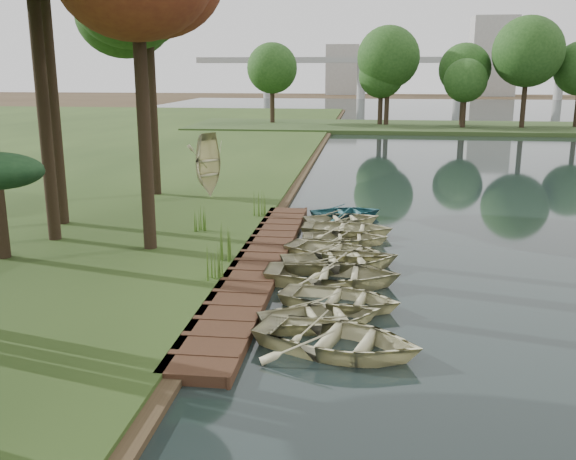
# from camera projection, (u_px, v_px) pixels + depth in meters

# --- Properties ---
(ground) EXTENTS (300.00, 300.00, 0.00)m
(ground) POSITION_uv_depth(u_px,v_px,m) (308.00, 271.00, 20.35)
(ground) COLOR #3D2F1D
(boardwalk) EXTENTS (1.60, 16.00, 0.30)m
(boardwalk) POSITION_uv_depth(u_px,v_px,m) (259.00, 265.00, 20.51)
(boardwalk) COLOR #3A2316
(boardwalk) RESTS_ON ground
(peninsula) EXTENTS (50.00, 14.00, 0.45)m
(peninsula) POSITION_uv_depth(u_px,v_px,m) (428.00, 127.00, 67.46)
(peninsula) COLOR #2F441E
(peninsula) RESTS_ON ground
(far_trees) EXTENTS (45.60, 5.60, 8.80)m
(far_trees) POSITION_uv_depth(u_px,v_px,m) (398.00, 67.00, 66.34)
(far_trees) COLOR black
(far_trees) RESTS_ON peninsula
(bridge) EXTENTS (95.90, 4.00, 8.60)m
(bridge) POSITION_uv_depth(u_px,v_px,m) (421.00, 64.00, 132.63)
(bridge) COLOR #A5A5A0
(bridge) RESTS_ON ground
(building_a) EXTENTS (10.00, 8.00, 18.00)m
(building_a) POSITION_uv_depth(u_px,v_px,m) (492.00, 56.00, 149.29)
(building_a) COLOR #A5A5A0
(building_a) RESTS_ON ground
(building_b) EXTENTS (8.00, 8.00, 12.00)m
(building_b) POSITION_uv_depth(u_px,v_px,m) (343.00, 70.00, 159.01)
(building_b) COLOR #A5A5A0
(building_b) RESTS_ON ground
(rowboat_0) EXTENTS (4.45, 3.70, 0.79)m
(rowboat_0) POSITION_uv_depth(u_px,v_px,m) (337.00, 335.00, 14.33)
(rowboat_0) COLOR tan
(rowboat_0) RESTS_ON water
(rowboat_1) EXTENTS (3.69, 3.16, 0.65)m
(rowboat_1) POSITION_uv_depth(u_px,v_px,m) (322.00, 314.00, 15.80)
(rowboat_1) COLOR tan
(rowboat_1) RESTS_ON water
(rowboat_2) EXTENTS (3.67, 2.97, 0.67)m
(rowboat_2) POSITION_uv_depth(u_px,v_px,m) (340.00, 296.00, 17.01)
(rowboat_2) COLOR tan
(rowboat_2) RESTS_ON water
(rowboat_3) EXTENTS (4.08, 2.98, 0.82)m
(rowboat_3) POSITION_uv_depth(u_px,v_px,m) (332.00, 271.00, 18.80)
(rowboat_3) COLOR tan
(rowboat_3) RESTS_ON water
(rowboat_4) EXTENTS (4.37, 3.62, 0.78)m
(rowboat_4) POSITION_uv_depth(u_px,v_px,m) (341.00, 258.00, 20.25)
(rowboat_4) COLOR tan
(rowboat_4) RESTS_ON water
(rowboat_5) EXTENTS (4.29, 3.70, 0.75)m
(rowboat_5) POSITION_uv_depth(u_px,v_px,m) (337.00, 249.00, 21.29)
(rowboat_5) COLOR tan
(rowboat_5) RESTS_ON water
(rowboat_6) EXTENTS (3.22, 2.38, 0.64)m
(rowboat_6) POSITION_uv_depth(u_px,v_px,m) (345.00, 236.00, 23.18)
(rowboat_6) COLOR tan
(rowboat_6) RESTS_ON water
(rowboat_7) EXTENTS (3.56, 2.61, 0.72)m
(rowboat_7) POSITION_uv_depth(u_px,v_px,m) (347.00, 226.00, 24.38)
(rowboat_7) COLOR tan
(rowboat_7) RESTS_ON water
(rowboat_8) EXTENTS (3.63, 3.05, 0.64)m
(rowboat_8) POSITION_uv_depth(u_px,v_px,m) (342.00, 217.00, 26.06)
(rowboat_8) COLOR tan
(rowboat_8) RESTS_ON water
(rowboat_9) EXTENTS (3.57, 3.05, 0.63)m
(rowboat_9) POSITION_uv_depth(u_px,v_px,m) (347.00, 211.00, 27.30)
(rowboat_9) COLOR #286771
(rowboat_9) RESTS_ON water
(stored_rowboat) EXTENTS (3.73, 3.50, 0.63)m
(stored_rowboat) POSITION_uv_depth(u_px,v_px,m) (209.00, 190.00, 30.53)
(stored_rowboat) COLOR tan
(stored_rowboat) RESTS_ON bank
(tree_6) EXTENTS (5.30, 5.30, 11.19)m
(tree_6) POSITION_uv_depth(u_px,v_px,m) (147.00, 2.00, 29.14)
(tree_6) COLOR black
(tree_6) RESTS_ON bank
(reeds_0) EXTENTS (0.60, 0.60, 0.97)m
(reeds_0) POSITION_uv_depth(u_px,v_px,m) (213.00, 263.00, 18.56)
(reeds_0) COLOR #3F661E
(reeds_0) RESTS_ON bank
(reeds_1) EXTENTS (0.60, 0.60, 1.12)m
(reeds_1) POSITION_uv_depth(u_px,v_px,m) (227.00, 243.00, 20.35)
(reeds_1) COLOR #3F661E
(reeds_1) RESTS_ON bank
(reeds_2) EXTENTS (0.60, 0.60, 0.93)m
(reeds_2) POSITION_uv_depth(u_px,v_px,m) (199.00, 219.00, 23.99)
(reeds_2) COLOR #3F661E
(reeds_2) RESTS_ON bank
(reeds_3) EXTENTS (0.60, 0.60, 0.96)m
(reeds_3) POSITION_uv_depth(u_px,v_px,m) (260.00, 204.00, 26.67)
(reeds_3) COLOR #3F661E
(reeds_3) RESTS_ON bank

